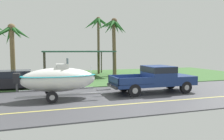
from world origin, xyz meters
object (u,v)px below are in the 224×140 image
parked_sedan_near (16,80)px  palm_tree_far_left (113,32)px  boat_on_trailer (58,79)px  palm_tree_mid (11,40)px  pickup_truck_towing (158,77)px  palm_tree_near_right (98,28)px  carport_awning (77,52)px

parked_sedan_near → palm_tree_far_left: palm_tree_far_left is taller
boat_on_trailer → palm_tree_mid: 8.34m
pickup_truck_towing → parked_sedan_near: 10.30m
boat_on_trailer → palm_tree_far_left: (6.86, 10.27, 3.75)m
palm_tree_near_right → palm_tree_mid: size_ratio=1.33×
palm_tree_near_right → carport_awning: bearing=-152.7°
parked_sedan_near → palm_tree_mid: 4.24m
parked_sedan_near → carport_awning: size_ratio=0.59×
palm_tree_near_right → palm_tree_far_left: (1.15, -2.30, -0.52)m
parked_sedan_near → palm_tree_far_left: size_ratio=0.68×
boat_on_trailer → pickup_truck_towing: bearing=-0.0°
carport_awning → palm_tree_far_left: palm_tree_far_left is taller
carport_awning → palm_tree_far_left: bearing=-12.3°
boat_on_trailer → palm_tree_near_right: bearing=65.6°
parked_sedan_near → boat_on_trailer: bearing=-57.9°
boat_on_trailer → palm_tree_mid: bearing=113.9°
palm_tree_far_left → palm_tree_near_right: bearing=116.7°
carport_awning → palm_tree_far_left: (3.94, -0.86, 2.22)m
parked_sedan_near → palm_tree_near_right: size_ratio=0.64×
pickup_truck_towing → palm_tree_mid: 12.50m
boat_on_trailer → parked_sedan_near: bearing=122.1°
parked_sedan_near → carport_awning: carport_awning is taller
palm_tree_far_left → carport_awning: bearing=167.7°
carport_awning → parked_sedan_near: bearing=-129.7°
carport_awning → palm_tree_mid: 7.33m
boat_on_trailer → palm_tree_far_left: palm_tree_far_left is taller
palm_tree_near_right → palm_tree_mid: palm_tree_near_right is taller
pickup_truck_towing → palm_tree_far_left: 10.98m
parked_sedan_near → pickup_truck_towing: bearing=-25.0°
parked_sedan_near → palm_tree_near_right: bearing=44.3°
carport_awning → palm_tree_near_right: size_ratio=1.09×
pickup_truck_towing → palm_tree_far_left: bearing=88.6°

